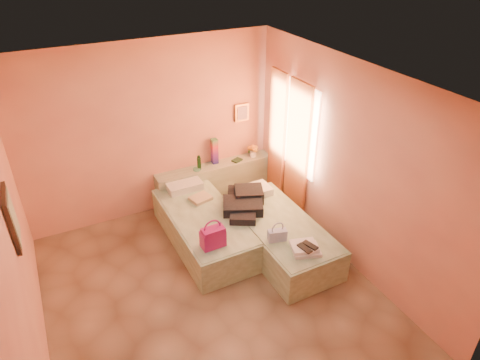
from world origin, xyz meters
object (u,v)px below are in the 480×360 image
object	(u,v)px
bed_right	(279,236)
towel_stack	(306,248)
green_book	(237,160)
magenta_handbag	(213,237)
water_bottle	(199,163)
blue_handbag	(277,235)
bed_left	(204,228)
headboard_ledge	(215,182)
flower_vase	(253,150)

from	to	relation	value
bed_right	towel_stack	distance (m)	0.77
green_book	magenta_handbag	world-z (taller)	magenta_handbag
bed_right	water_bottle	bearing A→B (deg)	106.90
bed_right	towel_stack	size ratio (longest dim) A/B	5.71
blue_handbag	bed_left	bearing A→B (deg)	138.59
headboard_ledge	magenta_handbag	size ratio (longest dim) A/B	6.51
water_bottle	magenta_handbag	xyz separation A→B (m)	(-0.52, -1.75, -0.12)
magenta_handbag	headboard_ledge	bearing A→B (deg)	63.70
blue_handbag	towel_stack	size ratio (longest dim) A/B	0.72
towel_stack	bed_left	bearing A→B (deg)	122.73
headboard_ledge	green_book	size ratio (longest dim) A/B	12.38
towel_stack	bed_right	bearing A→B (deg)	87.67
blue_handbag	magenta_handbag	bearing A→B (deg)	176.21
bed_left	flower_vase	size ratio (longest dim) A/B	7.67
bed_right	magenta_handbag	distance (m)	1.13
water_bottle	green_book	world-z (taller)	water_bottle
water_bottle	green_book	bearing A→B (deg)	-1.92
headboard_ledge	water_bottle	world-z (taller)	water_bottle
flower_vase	bed_right	bearing A→B (deg)	-105.60
magenta_handbag	towel_stack	xyz separation A→B (m)	(1.03, -0.64, -0.10)
blue_handbag	towel_stack	distance (m)	0.42
headboard_ledge	water_bottle	size ratio (longest dim) A/B	8.64
headboard_ledge	bed_left	distance (m)	1.23
headboard_ledge	green_book	xyz separation A→B (m)	(0.41, -0.04, 0.34)
green_book	bed_right	bearing A→B (deg)	-118.85
bed_left	bed_right	bearing A→B (deg)	-36.64
towel_stack	blue_handbag	bearing A→B (deg)	120.25
bed_left	magenta_handbag	size ratio (longest dim) A/B	6.35
headboard_ledge	bed_left	world-z (taller)	headboard_ledge
magenta_handbag	bed_left	bearing A→B (deg)	75.71
water_bottle	headboard_ledge	bearing A→B (deg)	3.03
green_book	flower_vase	xyz separation A→B (m)	(0.32, 0.03, 0.12)
bed_left	magenta_handbag	bearing A→B (deg)	-103.18
headboard_ledge	flower_vase	world-z (taller)	flower_vase
bed_right	towel_stack	world-z (taller)	towel_stack
headboard_ledge	towel_stack	size ratio (longest dim) A/B	5.86
headboard_ledge	blue_handbag	world-z (taller)	blue_handbag
bed_left	blue_handbag	size ratio (longest dim) A/B	7.95
bed_right	green_book	bearing A→B (deg)	84.08
bed_left	water_bottle	size ratio (longest dim) A/B	8.43
water_bottle	green_book	distance (m)	0.69
flower_vase	towel_stack	bearing A→B (deg)	-101.80
headboard_ledge	magenta_handbag	world-z (taller)	magenta_handbag
bed_right	green_book	world-z (taller)	green_book
bed_left	flower_vase	distance (m)	1.80
magenta_handbag	towel_stack	bearing A→B (deg)	-33.91
headboard_ledge	magenta_handbag	distance (m)	1.96
towel_stack	headboard_ledge	bearing A→B (deg)	95.42
bed_right	water_bottle	size ratio (longest dim) A/B	8.43
bed_left	blue_handbag	bearing A→B (deg)	-57.19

